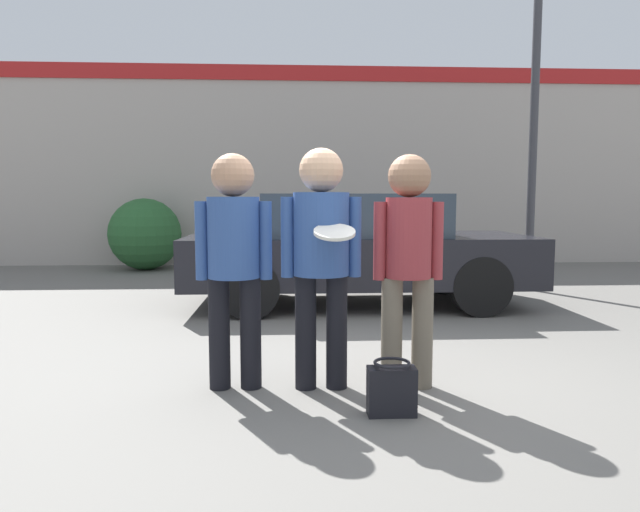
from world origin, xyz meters
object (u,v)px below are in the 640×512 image
Objects in this scene: handbag at (392,389)px; street_lamp at (549,5)px; person_left at (234,250)px; shrub at (145,234)px; person_right at (408,252)px; parked_car_near at (356,248)px; person_middle_with_frisbee at (321,245)px.

street_lamp is at bearing 57.31° from handbag.
person_left is 1.21× the size of shrub.
person_right is at bearing -63.26° from shrub.
parked_car_near is at bearing -47.00° from shrub.
person_left reaches higher than handbag.
person_middle_with_frisbee reaches higher than parked_car_near.
person_middle_with_frisbee is 6.32m from street_lamp.
person_left is 7.44m from shrub.
person_middle_with_frisbee is 0.40× the size of parked_car_near.
person_middle_with_frisbee reaches higher than person_left.
person_left is 1.22m from person_right.
person_right is 0.98m from handbag.
person_middle_with_frisbee is at bearing -3.32° from person_left.
person_left reaches higher than person_right.
street_lamp is (3.49, 4.27, 3.07)m from person_middle_with_frisbee.
person_right is at bearing -1.70° from person_middle_with_frisbee.
person_right is 7.96m from shrub.
shrub is (-2.36, 7.05, -0.30)m from person_left.
person_right is at bearing -123.92° from street_lamp.
person_middle_with_frisbee is 0.25× the size of street_lamp.
person_left is 0.61m from person_middle_with_frisbee.
handbag is (-0.20, -0.52, -0.81)m from person_right.
person_right is at bearing 68.75° from handbag.
street_lamp is at bearing 45.92° from person_left.
shrub is 8.36m from handbag.
parked_car_near is (0.63, 3.23, -0.30)m from person_middle_with_frisbee.
handbag is (-0.22, -3.76, -0.56)m from parked_car_near.
street_lamp is at bearing 56.08° from person_right.
person_left is at bearing 177.49° from person_right.
shrub is (-2.97, 7.09, -0.34)m from person_middle_with_frisbee.
person_left reaches higher than shrub.
person_right is 0.24× the size of street_lamp.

